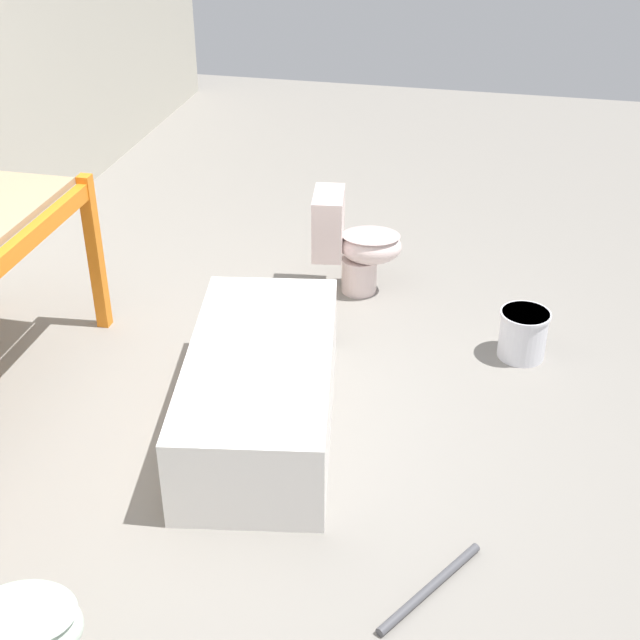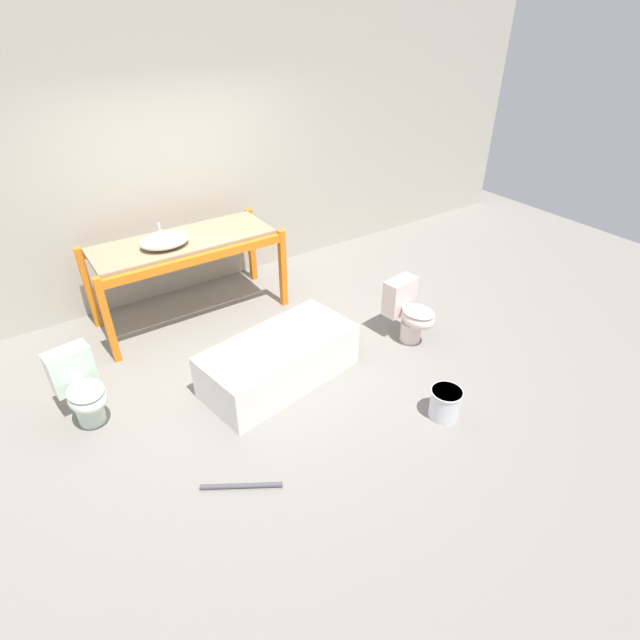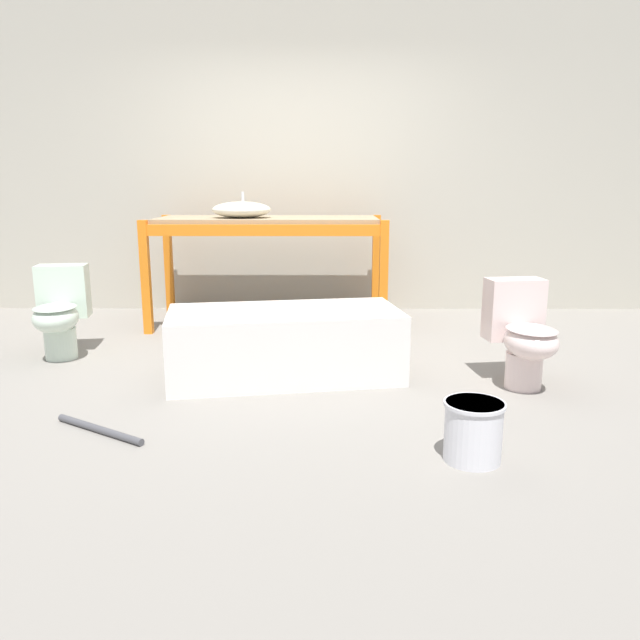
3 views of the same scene
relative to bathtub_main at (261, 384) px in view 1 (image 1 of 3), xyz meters
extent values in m
plane|color=gray|center=(0.02, 0.41, -0.26)|extent=(12.00, 12.00, 0.00)
cube|color=orange|center=(0.74, 1.18, 0.21)|extent=(0.07, 0.07, 0.94)
cube|color=white|center=(0.00, 0.00, -0.03)|extent=(1.56, 0.92, 0.44)
cube|color=beige|center=(0.00, 0.00, 0.10)|extent=(1.47, 0.83, 0.18)
ellipsoid|color=silver|center=(-1.63, 0.35, 0.06)|extent=(0.36, 0.42, 0.21)
ellipsoid|color=#A3B3A3|center=(-1.63, 0.35, 0.13)|extent=(0.34, 0.40, 0.03)
cylinder|color=silver|center=(1.48, -0.22, -0.14)|extent=(0.22, 0.22, 0.23)
ellipsoid|color=silver|center=(1.49, -0.28, 0.06)|extent=(0.35, 0.42, 0.21)
ellipsoid|color=#BBA7A3|center=(1.49, -0.28, 0.13)|extent=(0.34, 0.40, 0.03)
cube|color=silver|center=(1.46, -0.02, 0.20)|extent=(0.37, 0.23, 0.39)
cylinder|color=silver|center=(0.93, -1.24, -0.12)|extent=(0.26, 0.26, 0.28)
cylinder|color=silver|center=(0.93, -1.24, 0.02)|extent=(0.28, 0.28, 0.02)
cylinder|color=#4C4C51|center=(-0.89, -0.94, -0.24)|extent=(0.54, 0.36, 0.04)
camera|label=1|loc=(-3.40, -1.05, 2.48)|focal=50.00mm
camera|label=2|loc=(-1.77, -3.30, 2.85)|focal=28.00mm
camera|label=3|loc=(0.26, -3.90, 1.00)|focal=35.00mm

